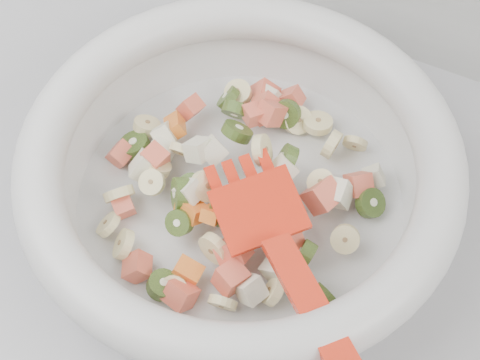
% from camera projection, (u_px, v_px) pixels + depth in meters
% --- Properties ---
extents(mixing_bowl, '(0.41, 0.39, 0.12)m').
position_uv_depth(mixing_bowl, '(240.00, 175.00, 0.61)').
color(mixing_bowl, silver).
rests_on(mixing_bowl, counter).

